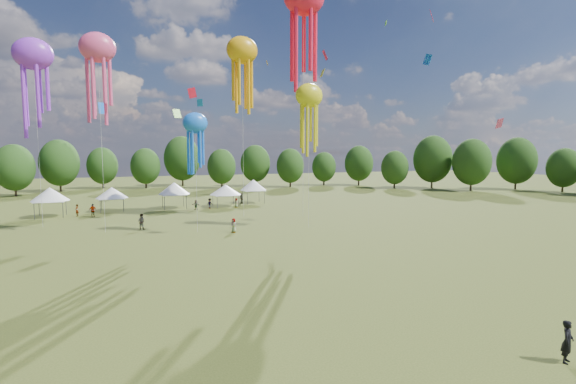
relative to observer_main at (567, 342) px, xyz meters
name	(u,v)px	position (x,y,z in m)	size (l,w,h in m)	color
ground	(379,371)	(-7.86, 2.40, -0.92)	(300.00, 300.00, 0.00)	#384416
observer_main	(567,342)	(0.00, 0.00, 0.00)	(0.67, 0.44, 1.85)	black
spectator_near	(141,222)	(-15.76, 38.98, 0.01)	(0.91, 0.71, 1.87)	gray
spectators_far	(194,206)	(-7.70, 51.97, -0.08)	(26.10, 25.92, 1.85)	gray
festival_tents	(168,190)	(-11.02, 55.97, 2.15)	(35.70, 9.51, 4.23)	#47474C
show_kites	(226,52)	(-4.88, 41.18, 20.75)	(37.88, 14.47, 32.49)	#E9447D
treeline	(159,166)	(-11.72, 64.91, 5.62)	(201.57, 95.24, 13.43)	#38281C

